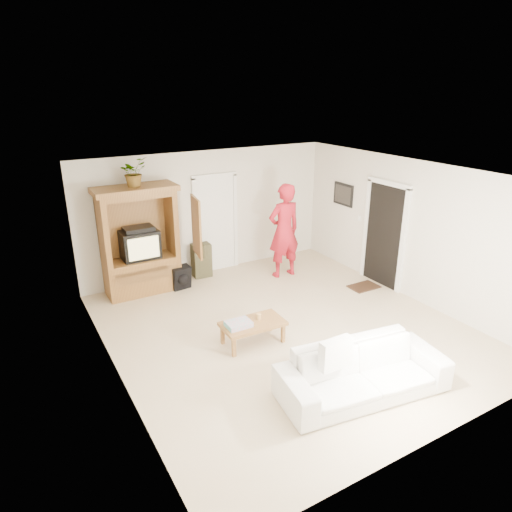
{
  "coord_description": "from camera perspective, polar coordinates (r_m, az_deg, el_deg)",
  "views": [
    {
      "loc": [
        -3.81,
        -5.57,
        3.84
      ],
      "look_at": [
        -0.22,
        0.6,
        1.15
      ],
      "focal_mm": 32.0,
      "sensor_mm": 36.0,
      "label": 1
    }
  ],
  "objects": [
    {
      "name": "floor",
      "position": [
        7.77,
        3.7,
        -9.03
      ],
      "size": [
        6.0,
        6.0,
        0.0
      ],
      "primitive_type": "plane",
      "color": "tan",
      "rests_on": "ground"
    },
    {
      "name": "wall_left",
      "position": [
        6.22,
        -17.69,
        -4.52
      ],
      "size": [
        0.0,
        6.0,
        6.0
      ],
      "primitive_type": "plane",
      "rotation": [
        1.57,
        0.0,
        1.57
      ],
      "color": "silver",
      "rests_on": "floor"
    },
    {
      "name": "door_back",
      "position": [
        9.83,
        -5.07,
        3.9
      ],
      "size": [
        0.85,
        0.05,
        2.04
      ],
      "primitive_type": "cube",
      "color": "white",
      "rests_on": "floor"
    },
    {
      "name": "coffee_table",
      "position": [
        7.2,
        -0.4,
        -8.61
      ],
      "size": [
        1.0,
        0.57,
        0.37
      ],
      "rotation": [
        0.0,
        0.0,
        -0.03
      ],
      "color": "olive",
      "rests_on": "floor"
    },
    {
      "name": "wall_right",
      "position": [
        8.98,
        18.7,
        3.09
      ],
      "size": [
        0.0,
        6.0,
        6.0
      ],
      "primitive_type": "plane",
      "rotation": [
        1.57,
        0.0,
        -1.57
      ],
      "color": "silver",
      "rests_on": "floor"
    },
    {
      "name": "doormat",
      "position": [
        9.49,
        13.32,
        -3.74
      ],
      "size": [
        0.6,
        0.4,
        0.02
      ],
      "primitive_type": "cube",
      "color": "#382316",
      "rests_on": "floor"
    },
    {
      "name": "wall_front",
      "position": [
        5.25,
        22.76,
        -10.08
      ],
      "size": [
        5.5,
        0.0,
        5.5
      ],
      "primitive_type": "plane",
      "rotation": [
        -1.57,
        0.0,
        0.0
      ],
      "color": "silver",
      "rests_on": "floor"
    },
    {
      "name": "candle",
      "position": [
        7.25,
        0.35,
        -7.53
      ],
      "size": [
        0.08,
        0.08,
        0.1
      ],
      "primitive_type": "cylinder",
      "color": "tan",
      "rests_on": "coffee_table"
    },
    {
      "name": "backpack_black",
      "position": [
        9.21,
        -9.4,
        -2.71
      ],
      "size": [
        0.4,
        0.26,
        0.46
      ],
      "primitive_type": null,
      "rotation": [
        0.0,
        0.0,
        0.12
      ],
      "color": "black",
      "rests_on": "floor"
    },
    {
      "name": "framed_picture",
      "position": [
        10.18,
        10.86,
        7.57
      ],
      "size": [
        0.03,
        0.6,
        0.48
      ],
      "primitive_type": "cube",
      "color": "black",
      "rests_on": "wall_right"
    },
    {
      "name": "man",
      "position": [
        9.49,
        3.52,
        3.16
      ],
      "size": [
        0.73,
        0.49,
        1.99
      ],
      "primitive_type": "imported",
      "rotation": [
        0.0,
        0.0,
        3.13
      ],
      "color": "#A31523",
      "rests_on": "floor"
    },
    {
      "name": "towel",
      "position": [
        7.06,
        -2.19,
        -8.49
      ],
      "size": [
        0.38,
        0.29,
        0.08
      ],
      "primitive_type": "cube",
      "rotation": [
        0.0,
        0.0,
        -0.02
      ],
      "color": "#FC5473",
      "rests_on": "coffee_table"
    },
    {
      "name": "backpack_olive",
      "position": [
        9.7,
        -6.83,
        -0.53
      ],
      "size": [
        0.4,
        0.3,
        0.72
      ],
      "primitive_type": null,
      "rotation": [
        0.0,
        0.0,
        -0.07
      ],
      "color": "#47442B",
      "rests_on": "floor"
    },
    {
      "name": "armoire",
      "position": [
        9.02,
        -14.14,
        1.04
      ],
      "size": [
        1.82,
        1.14,
        2.1
      ],
      "color": "brown",
      "rests_on": "floor"
    },
    {
      "name": "wall_back",
      "position": [
        9.72,
        -6.0,
        5.39
      ],
      "size": [
        5.5,
        0.0,
        5.5
      ],
      "primitive_type": "plane",
      "rotation": [
        1.57,
        0.0,
        0.0
      ],
      "color": "silver",
      "rests_on": "floor"
    },
    {
      "name": "sofa",
      "position": [
        6.3,
        13.22,
        -13.9
      ],
      "size": [
        2.35,
        1.2,
        0.66
      ],
      "primitive_type": "imported",
      "rotation": [
        0.0,
        0.0,
        -0.15
      ],
      "color": "silver",
      "rests_on": "floor"
    },
    {
      "name": "doorway_right",
      "position": [
        9.42,
        15.72,
        2.44
      ],
      "size": [
        0.05,
        0.9,
        2.04
      ],
      "primitive_type": "cube",
      "color": "black",
      "rests_on": "floor"
    },
    {
      "name": "plant",
      "position": [
        8.62,
        -15.08,
        10.09
      ],
      "size": [
        0.62,
        0.59,
        0.53
      ],
      "primitive_type": "imported",
      "rotation": [
        0.0,
        0.0,
        0.53
      ],
      "color": "#4C7238",
      "rests_on": "armoire"
    },
    {
      "name": "ceiling",
      "position": [
        6.86,
        4.2,
        10.18
      ],
      "size": [
        6.0,
        6.0,
        0.0
      ],
      "primitive_type": "plane",
      "rotation": [
        3.14,
        0.0,
        0.0
      ],
      "color": "white",
      "rests_on": "floor"
    }
  ]
}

